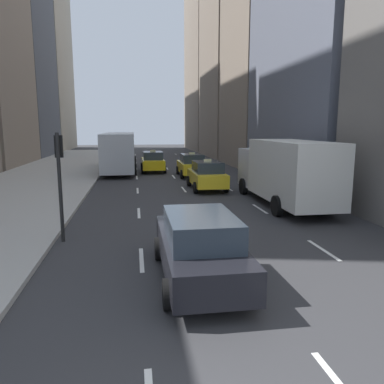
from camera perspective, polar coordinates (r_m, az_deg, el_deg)
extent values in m
cube|color=#ADAAA3|center=(30.35, -21.38, 2.20)|extent=(8.00, 66.00, 0.15)
cube|color=white|center=(11.04, -7.70, -10.16)|extent=(0.12, 2.00, 0.01)
cube|color=white|center=(16.80, -8.10, -3.17)|extent=(0.12, 2.00, 0.01)
cube|color=white|center=(22.69, -8.29, 0.22)|extent=(0.12, 2.00, 0.01)
cube|color=white|center=(28.62, -8.41, 2.21)|extent=(0.12, 2.00, 0.01)
cube|color=white|center=(34.58, -8.48, 3.51)|extent=(0.12, 2.00, 0.01)
cube|color=white|center=(40.55, -8.53, 4.44)|extent=(0.12, 2.00, 0.01)
cube|color=white|center=(46.53, -8.57, 5.12)|extent=(0.12, 2.00, 0.01)
cube|color=white|center=(52.51, -8.60, 5.65)|extent=(0.12, 2.00, 0.01)
cube|color=white|center=(11.41, 6.69, -9.45)|extent=(0.12, 2.00, 0.01)
cube|color=white|center=(17.05, 1.36, -2.88)|extent=(0.12, 2.00, 0.01)
cube|color=white|center=(22.87, -1.27, 0.40)|extent=(0.12, 2.00, 0.01)
cube|color=white|center=(28.77, -2.82, 2.34)|extent=(0.12, 2.00, 0.01)
cube|color=white|center=(34.70, -3.85, 3.62)|extent=(0.12, 2.00, 0.01)
cube|color=white|center=(40.65, -4.57, 4.53)|extent=(0.12, 2.00, 0.01)
cube|color=white|center=(46.62, -5.12, 5.20)|extent=(0.12, 2.00, 0.01)
cube|color=white|center=(52.59, -5.54, 5.72)|extent=(0.12, 2.00, 0.01)
cube|color=white|center=(12.43, 19.38, -8.33)|extent=(0.12, 2.00, 0.01)
cube|color=white|center=(17.75, 10.30, -2.53)|extent=(0.12, 2.00, 0.01)
cube|color=white|center=(23.40, 5.55, 0.57)|extent=(0.12, 2.00, 0.01)
cube|color=white|center=(29.19, 2.66, 2.45)|extent=(0.12, 2.00, 0.01)
cube|color=white|center=(35.05, 0.73, 3.71)|extent=(0.12, 2.00, 0.01)
cube|color=white|center=(40.95, -0.65, 4.60)|extent=(0.12, 2.00, 0.01)
cube|color=white|center=(46.88, -1.69, 5.26)|extent=(0.12, 2.00, 0.01)
cube|color=white|center=(52.82, -2.49, 5.78)|extent=(0.12, 2.00, 0.01)
cube|color=#4C515B|center=(55.46, -24.94, 23.96)|extent=(6.00, 12.62, 36.16)
cube|color=#A89E89|center=(68.90, -21.41, 20.58)|extent=(6.00, 15.20, 34.67)
cube|color=gray|center=(39.35, 10.88, 24.93)|extent=(6.00, 10.50, 28.21)
cube|color=gray|center=(50.20, 5.89, 18.30)|extent=(6.00, 12.50, 22.34)
cube|color=gray|center=(65.01, 2.57, 21.58)|extent=(6.00, 15.24, 33.94)
cube|color=yellow|center=(28.96, -0.09, 3.81)|extent=(1.80, 4.40, 0.76)
cube|color=#28333D|center=(28.64, -0.01, 5.14)|extent=(1.58, 2.29, 0.64)
cube|color=#F2E599|center=(28.61, -0.01, 5.92)|extent=(0.44, 0.20, 0.14)
cylinder|color=black|center=(30.23, -2.17, 3.33)|extent=(0.22, 0.66, 0.66)
cylinder|color=black|center=(30.49, 1.20, 3.39)|extent=(0.22, 0.66, 0.66)
cylinder|color=black|center=(27.54, -1.52, 2.69)|extent=(0.22, 0.66, 0.66)
cylinder|color=black|center=(27.82, 2.17, 2.76)|extent=(0.22, 0.66, 0.66)
cube|color=yellow|center=(22.90, 2.24, 2.18)|extent=(1.80, 4.40, 0.76)
cube|color=#28333D|center=(22.56, 2.38, 3.86)|extent=(1.58, 2.29, 0.64)
cube|color=#F2E599|center=(22.52, 2.38, 4.85)|extent=(0.44, 0.20, 0.14)
cylinder|color=black|center=(24.13, -0.48, 1.68)|extent=(0.22, 0.66, 0.66)
cylinder|color=black|center=(24.45, 3.70, 1.76)|extent=(0.22, 0.66, 0.66)
cylinder|color=black|center=(21.47, 0.56, 0.65)|extent=(0.22, 0.66, 0.66)
cylinder|color=black|center=(21.83, 5.23, 0.76)|extent=(0.22, 0.66, 0.66)
cube|color=yellow|center=(32.11, -5.98, 4.35)|extent=(1.80, 4.40, 0.76)
cube|color=#28333D|center=(31.79, -5.98, 5.56)|extent=(1.58, 2.29, 0.64)
cube|color=#F2E599|center=(31.76, -5.99, 6.26)|extent=(0.44, 0.20, 0.14)
cylinder|color=black|center=(33.48, -7.63, 3.89)|extent=(0.22, 0.66, 0.66)
cylinder|color=black|center=(33.56, -4.55, 3.96)|extent=(0.22, 0.66, 0.66)
cylinder|color=black|center=(30.77, -7.52, 3.37)|extent=(0.22, 0.66, 0.66)
cylinder|color=black|center=(30.85, -4.17, 3.44)|extent=(0.22, 0.66, 0.66)
cube|color=black|center=(9.45, 1.02, -9.06)|extent=(1.80, 4.86, 0.75)
cube|color=#28333D|center=(8.97, 1.34, -5.47)|extent=(1.58, 2.53, 0.64)
cylinder|color=black|center=(10.89, -5.07, -8.58)|extent=(0.22, 0.66, 0.66)
cylinder|color=black|center=(11.14, 4.30, -8.14)|extent=(0.22, 0.66, 0.66)
cylinder|color=black|center=(8.10, -3.64, -15.29)|extent=(0.22, 0.66, 0.66)
cylinder|color=black|center=(8.43, 9.04, -14.35)|extent=(0.22, 0.66, 0.66)
cube|color=#B7BCC1|center=(33.00, -10.99, 6.27)|extent=(2.50, 11.60, 2.90)
cube|color=#28333D|center=(38.72, -10.69, 7.30)|extent=(2.30, 0.12, 1.40)
cube|color=#28333D|center=(33.05, -13.12, 6.81)|extent=(0.08, 9.86, 1.10)
cube|color=yellow|center=(38.69, -10.73, 8.64)|extent=(1.50, 0.10, 0.36)
cylinder|color=black|center=(36.74, -12.67, 4.53)|extent=(0.30, 1.00, 1.00)
cylinder|color=black|center=(36.66, -8.76, 4.64)|extent=(0.30, 1.00, 1.00)
cylinder|color=black|center=(30.01, -13.52, 3.34)|extent=(0.30, 1.00, 1.00)
cylinder|color=black|center=(29.90, -8.74, 3.48)|extent=(0.30, 1.00, 1.00)
cube|color=silver|center=(21.63, 10.58, 3.68)|extent=(2.10, 2.40, 2.10)
cube|color=#28333D|center=(22.68, 9.64, 4.75)|extent=(1.90, 0.10, 0.90)
cube|color=silver|center=(17.71, 15.07, 3.15)|extent=(2.30, 6.00, 2.70)
cylinder|color=black|center=(21.44, 7.84, 0.87)|extent=(0.28, 0.90, 0.90)
cylinder|color=black|center=(22.13, 13.06, 0.99)|extent=(0.28, 0.90, 0.90)
cylinder|color=black|center=(16.39, 12.85, -2.07)|extent=(0.28, 0.90, 0.90)
cylinder|color=black|center=(17.36, 19.94, -1.76)|extent=(0.28, 0.90, 0.90)
cylinder|color=black|center=(12.92, -19.45, 0.54)|extent=(0.12, 0.12, 3.60)
cube|color=black|center=(12.96, -19.65, 6.56)|extent=(0.24, 0.20, 0.72)
sphere|color=red|center=(13.06, -19.62, 7.60)|extent=(0.14, 0.14, 0.14)
sphere|color=#4C3F14|center=(13.07, -19.56, 6.59)|extent=(0.14, 0.14, 0.14)
sphere|color=#198C2D|center=(13.08, -19.50, 5.59)|extent=(0.14, 0.14, 0.14)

